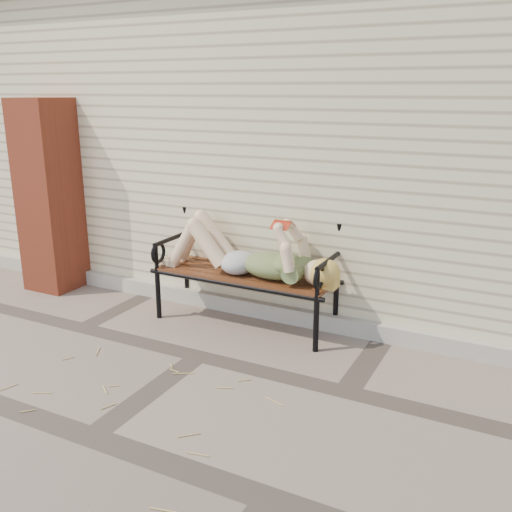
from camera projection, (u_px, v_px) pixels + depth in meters
The scene contains 7 objects.
ground at pixel (199, 356), 4.62m from camera, with size 80.00×80.00×0.00m, color #7A685D.
house_wall at pixel (331, 140), 6.76m from camera, with size 8.00×4.00×3.00m, color beige.
foundation_strip at pixel (253, 308), 5.43m from camera, with size 8.00×0.10×0.15m, color #ACA99C.
brick_pillar at pixel (49, 196), 5.98m from camera, with size 0.50×0.50×2.00m, color #A53F25.
garden_bench at pixel (250, 253), 5.18m from camera, with size 1.79×0.71×1.16m.
reading_woman at pixel (244, 253), 5.04m from camera, with size 1.69×0.38×0.53m.
straw_scatter at pixel (35, 392), 4.07m from camera, with size 2.86×1.67×0.01m.
Camera 1 is at (2.32, -3.53, 2.09)m, focal length 40.00 mm.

